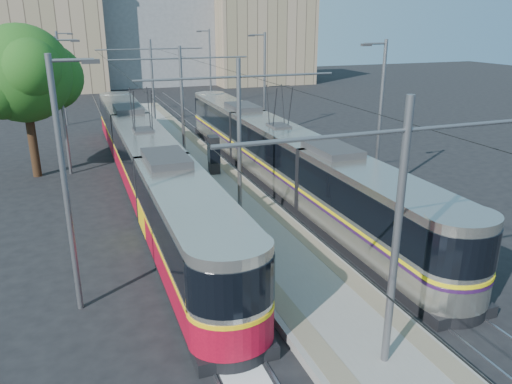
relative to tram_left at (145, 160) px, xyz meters
name	(u,v)px	position (x,y,z in m)	size (l,w,h in m)	color
ground	(316,296)	(3.60, -13.31, -1.70)	(160.00, 160.00, 0.00)	black
platform	(195,164)	(3.60, 3.69, -1.55)	(4.00, 50.00, 0.30)	gray
tactile_strip_left	(172,164)	(2.15, 3.69, -1.40)	(0.70, 50.00, 0.01)	gray
tactile_strip_right	(217,159)	(5.05, 3.69, -1.40)	(0.70, 50.00, 0.01)	gray
rails	(195,166)	(3.60, 3.69, -1.69)	(8.71, 70.00, 0.03)	gray
track_arrow	(245,377)	(0.00, -16.31, -1.70)	(1.20, 5.00, 0.01)	silver
tram_left	(145,160)	(0.00, 0.00, 0.00)	(2.43, 32.37, 5.50)	black
tram_right	(278,152)	(7.20, -1.45, 0.15)	(2.43, 30.48, 5.50)	black
catenary	(204,102)	(3.60, 0.84, 2.82)	(9.20, 70.00, 7.00)	slate
street_lamps	(179,92)	(3.60, 7.69, 2.48)	(15.18, 38.22, 8.00)	slate
shelter	(214,154)	(4.11, 0.95, -0.26)	(0.70, 1.04, 2.19)	black
tree	(30,75)	(-5.42, 5.10, 4.21)	(6.02, 5.57, 8.75)	#382314
building_left	(37,33)	(-6.40, 46.69, 5.65)	(16.32, 12.24, 14.68)	#9F856B
building_centre	(156,28)	(9.60, 50.69, 6.12)	(18.36, 14.28, 15.64)	gray
building_right	(259,40)	(23.60, 44.69, 4.45)	(14.28, 10.20, 12.29)	#9F856B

